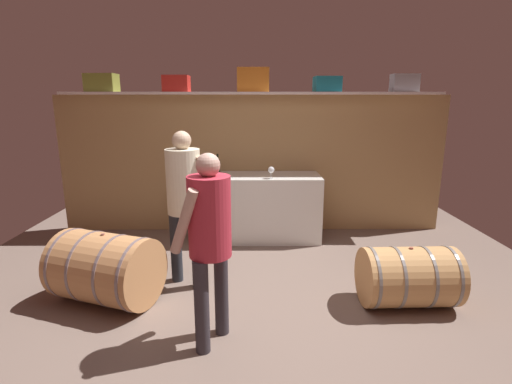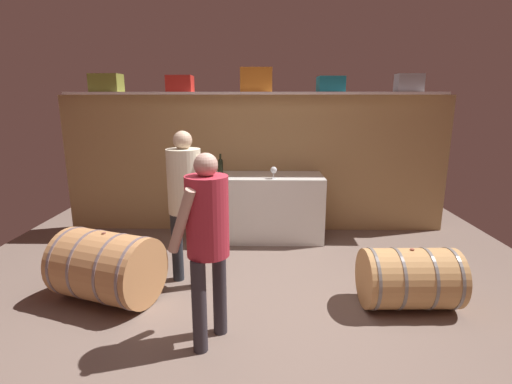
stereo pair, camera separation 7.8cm
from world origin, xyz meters
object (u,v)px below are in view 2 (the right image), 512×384
toolcase_grey (409,83)px  wine_barrel_near (409,278)px  wine_bottle_dark (221,167)px  wine_glass (274,170)px  toolcase_teal (331,84)px  toolcase_orange (256,80)px  work_cabinet (260,207)px  winemaker_pouring (185,193)px  visitor_tasting (207,231)px  toolcase_olive (106,83)px  wine_barrel_far (107,267)px  toolcase_red (180,84)px

toolcase_grey → wine_barrel_near: 2.81m
wine_bottle_dark → wine_glass: size_ratio=1.92×
toolcase_teal → wine_barrel_near: size_ratio=0.40×
toolcase_orange → toolcase_grey: bearing=0.7°
work_cabinet → winemaker_pouring: 1.65m
wine_glass → wine_barrel_near: (1.20, -1.59, -0.71)m
toolcase_grey → winemaker_pouring: toolcase_grey is taller
wine_bottle_dark → visitor_tasting: size_ratio=0.20×
toolcase_olive → toolcase_orange: 2.02m
wine_bottle_dark → wine_barrel_far: bearing=-118.4°
toolcase_olive → toolcase_orange: (2.02, 0.00, 0.04)m
toolcase_teal → wine_barrel_near: 2.77m
work_cabinet → visitor_tasting: visitor_tasting is taller
wine_glass → winemaker_pouring: bearing=-128.3°
wine_barrel_near → wine_barrel_far: (-2.81, 0.08, 0.05)m
toolcase_orange → wine_glass: toolcase_orange is taller
toolcase_red → toolcase_grey: 3.06m
wine_barrel_near → visitor_tasting: size_ratio=0.57×
toolcase_orange → wine_glass: 1.25m
toolcase_olive → visitor_tasting: bearing=-52.7°
toolcase_olive → wine_barrel_far: bearing=-67.7°
winemaker_pouring → work_cabinet: bearing=93.5°
toolcase_orange → work_cabinet: bearing=-77.7°
toolcase_red → wine_barrel_near: (2.46, -2.06, -1.80)m
wine_bottle_dark → visitor_tasting: visitor_tasting is taller
work_cabinet → wine_barrel_near: bearing=-52.7°
wine_bottle_dark → winemaker_pouring: 1.34m
wine_barrel_near → toolcase_red: bearing=138.3°
wine_barrel_near → toolcase_olive: bearing=147.5°
wine_bottle_dark → winemaker_pouring: (-0.21, -1.32, -0.04)m
toolcase_teal → toolcase_red: bearing=177.8°
toolcase_olive → wine_barrel_far: toolcase_olive is taller
wine_bottle_dark → toolcase_grey: bearing=6.9°
toolcase_teal → wine_barrel_far: (-2.37, -1.98, -1.74)m
wine_glass → toolcase_grey: bearing=14.5°
toolcase_orange → visitor_tasting: 2.90m
toolcase_olive → winemaker_pouring: bearing=-46.1°
toolcase_red → toolcase_teal: size_ratio=0.97×
winemaker_pouring → toolcase_grey: bearing=62.3°
toolcase_grey → wine_glass: bearing=-166.5°
toolcase_teal → wine_glass: size_ratio=2.24×
toolcase_teal → work_cabinet: (-0.94, -0.24, -1.64)m
toolcase_orange → wine_barrel_far: bearing=-124.2°
toolcase_orange → wine_barrel_far: (-1.38, -1.98, -1.80)m
winemaker_pouring → wine_glass: bearing=83.2°
toolcase_teal → winemaker_pouring: (-1.67, -1.62, -1.11)m
toolcase_olive → wine_glass: bearing=-7.4°
toolcase_orange → work_cabinet: toolcase_orange is taller
wine_barrel_far → toolcase_olive: bearing=128.0°
work_cabinet → wine_barrel_far: work_cabinet is taller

